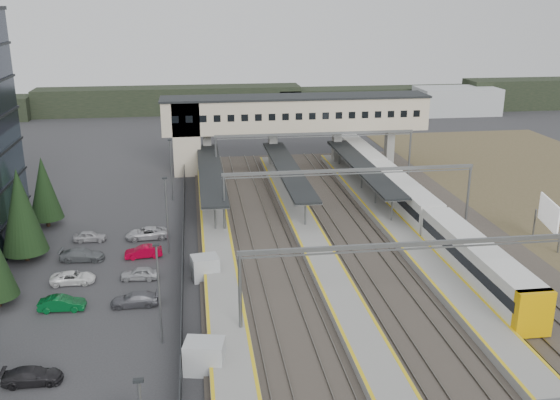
{
  "coord_description": "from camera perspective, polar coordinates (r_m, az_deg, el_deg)",
  "views": [
    {
      "loc": [
        -4.98,
        -50.63,
        24.79
      ],
      "look_at": [
        4.11,
        13.7,
        4.0
      ],
      "focal_mm": 40.0,
      "sensor_mm": 36.0,
      "label": 1
    }
  ],
  "objects": [
    {
      "name": "car_park",
      "position": [
        51.74,
        -16.99,
        -10.97
      ],
      "size": [
        10.62,
        44.62,
        1.29
      ],
      "color": "#B6B5BA",
      "rests_on": "ground"
    },
    {
      "name": "gantries",
      "position": [
        59.31,
        9.03,
        -0.96
      ],
      "size": [
        28.4,
        62.28,
        7.17
      ],
      "color": "slate",
      "rests_on": "ground"
    },
    {
      "name": "rail_corridor",
      "position": [
        62.45,
        5.9,
        -5.45
      ],
      "size": [
        34.0,
        90.0,
        0.92
      ],
      "color": "#332D28",
      "rests_on": "ground"
    },
    {
      "name": "fence",
      "position": [
        60.52,
        -8.87,
        -5.63
      ],
      "size": [
        0.08,
        90.0,
        2.0
      ],
      "color": "#26282B",
      "rests_on": "ground"
    },
    {
      "name": "canopies",
      "position": [
        81.27,
        0.71,
        2.87
      ],
      "size": [
        23.1,
        30.0,
        3.28
      ],
      "color": "black",
      "rests_on": "ground"
    },
    {
      "name": "ground",
      "position": [
        56.59,
        -2.2,
        -8.25
      ],
      "size": [
        220.0,
        220.0,
        0.0
      ],
      "primitive_type": "plane",
      "color": "#2B2B2D",
      "rests_on": "ground"
    },
    {
      "name": "relay_cabin_near",
      "position": [
        45.13,
        -6.91,
        -13.99
      ],
      "size": [
        3.1,
        2.53,
        2.29
      ],
      "color": "#9FA3A4",
      "rests_on": "ground"
    },
    {
      "name": "footbridge",
      "position": [
        95.0,
        -0.24,
        7.52
      ],
      "size": [
        40.4,
        6.4,
        11.2
      ],
      "color": "#C4B394",
      "rests_on": "ground"
    },
    {
      "name": "billboard",
      "position": [
        71.37,
        23.36,
        -1.26
      ],
      "size": [
        1.4,
        5.78,
        4.98
      ],
      "color": "slate",
      "rests_on": "ground"
    },
    {
      "name": "treeline_far",
      "position": [
        147.4,
        3.36,
        9.19
      ],
      "size": [
        170.0,
        19.0,
        7.0
      ],
      "color": "black",
      "rests_on": "ground"
    },
    {
      "name": "relay_cabin_far",
      "position": [
        58.72,
        -6.86,
        -6.16
      ],
      "size": [
        2.75,
        2.42,
        2.24
      ],
      "color": "#9FA3A4",
      "rests_on": "ground"
    },
    {
      "name": "train",
      "position": [
        77.29,
        11.2,
        0.34
      ],
      "size": [
        2.95,
        61.71,
        3.72
      ],
      "color": "silver",
      "rests_on": "ground"
    },
    {
      "name": "lampposts",
      "position": [
        55.85,
        -10.6,
        -4.06
      ],
      "size": [
        0.5,
        53.25,
        8.07
      ],
      "color": "slate",
      "rests_on": "ground"
    }
  ]
}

